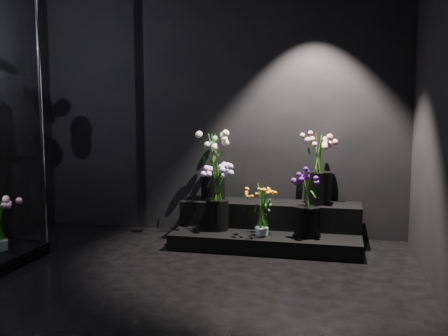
% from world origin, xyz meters
% --- Properties ---
extents(floor, '(4.00, 4.00, 0.00)m').
position_xyz_m(floor, '(0.00, 0.00, 0.00)').
color(floor, black).
rests_on(floor, ground).
extents(wall_back, '(4.00, 0.00, 4.00)m').
position_xyz_m(wall_back, '(0.00, 2.00, 1.40)').
color(wall_back, black).
rests_on(wall_back, floor).
extents(display_riser, '(1.82, 0.81, 0.40)m').
position_xyz_m(display_riser, '(0.61, 1.64, 0.17)').
color(display_riser, black).
rests_on(display_riser, floor).
extents(bouquet_orange_bells, '(0.34, 0.34, 0.49)m').
position_xyz_m(bouquet_orange_bells, '(0.59, 1.35, 0.40)').
color(bouquet_orange_bells, white).
rests_on(bouquet_orange_bells, display_riser).
extents(bouquet_lilac, '(0.36, 0.36, 0.68)m').
position_xyz_m(bouquet_lilac, '(0.12, 1.47, 0.54)').
color(bouquet_lilac, black).
rests_on(bouquet_lilac, display_riser).
extents(bouquet_purple, '(0.38, 0.38, 0.65)m').
position_xyz_m(bouquet_purple, '(1.01, 1.42, 0.51)').
color(bouquet_purple, black).
rests_on(bouquet_purple, display_riser).
extents(bouquet_cream_roses, '(0.44, 0.44, 0.69)m').
position_xyz_m(bouquet_cream_roses, '(0.01, 1.75, 0.79)').
color(bouquet_cream_roses, black).
rests_on(bouquet_cream_roses, display_riser).
extents(bouquet_pink_roses, '(0.43, 0.43, 0.71)m').
position_xyz_m(bouquet_pink_roses, '(1.09, 1.76, 0.80)').
color(bouquet_pink_roses, black).
rests_on(bouquet_pink_roses, display_riser).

